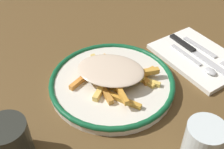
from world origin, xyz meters
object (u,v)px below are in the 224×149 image
knife (193,51)px  coffee_mug (8,142)px  napkin (198,57)px  fries_heap (113,73)px  plate (112,83)px  spoon (200,65)px  water_glass (201,147)px  fork (209,53)px

knife → coffee_mug: bearing=5.9°
napkin → fries_heap: bearing=-7.2°
plate → napkin: bearing=173.4°
fries_heap → spoon: fries_heap is taller
plate → knife: 0.25m
fries_heap → plate: bearing=22.0°
knife → water_glass: (0.23, 0.25, 0.04)m
napkin → water_glass: 0.33m
plate → coffee_mug: bearing=13.6°
fries_heap → spoon: (-0.22, 0.07, -0.02)m
plate → fork: 0.28m
fries_heap → spoon: bearing=163.2°
fries_heap → fork: 0.28m
napkin → fork: 0.03m
water_glass → napkin: bearing=-134.9°
knife → spoon: 0.06m
knife → spoon: bearing=63.5°
fork → spoon: bearing=22.1°
spoon → water_glass: 0.28m
fork → water_glass: (0.26, 0.22, 0.04)m
water_glass → fork: bearing=-139.9°
spoon → water_glass: (0.20, 0.19, 0.04)m
knife → water_glass: 0.34m
napkin → water_glass: bearing=45.1°
water_glass → knife: bearing=-132.6°
knife → fries_heap: bearing=-2.8°
napkin → spoon: 0.05m
plate → knife: size_ratio=1.41×
plate → fries_heap: 0.03m
knife → coffee_mug: (0.51, 0.05, 0.03)m
napkin → coffee_mug: coffee_mug is taller
fork → coffee_mug: bearing=2.3°
plate → knife: plate is taller
fork → water_glass: 0.34m
napkin → knife: bearing=-88.9°
spoon → water_glass: water_glass is taller
water_glass → spoon: bearing=-136.1°
plate → coffee_mug: 0.27m
napkin → fork: fork is taller
spoon → knife: bearing=-116.5°
knife → spoon: (0.03, 0.05, 0.00)m
spoon → plate: bearing=-16.0°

